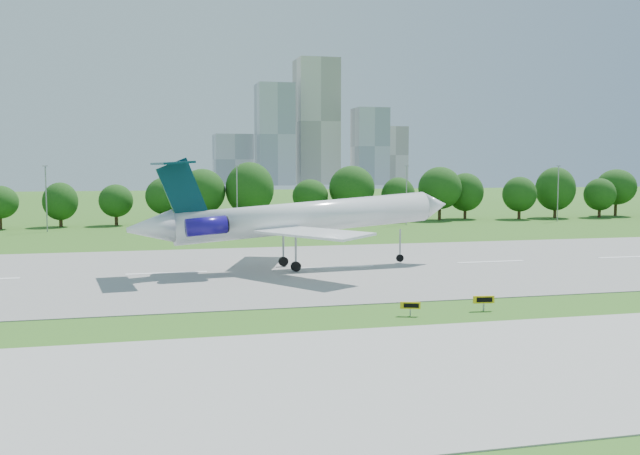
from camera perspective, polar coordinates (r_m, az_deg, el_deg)
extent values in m
plane|color=#2F5716|center=(57.83, -11.52, -7.29)|extent=(600.00, 600.00, 0.00)
cube|color=gray|center=(82.42, -12.17, -3.61)|extent=(400.00, 45.00, 0.08)
cube|color=#ADADA8|center=(40.42, -10.54, -12.61)|extent=(400.00, 23.00, 0.08)
cylinder|color=#382314|center=(149.96, -20.51, 0.70)|extent=(0.70, 0.70, 3.60)
sphere|color=#0F380E|center=(149.71, -20.56, 2.38)|extent=(8.40, 8.40, 8.40)
cylinder|color=#382314|center=(150.46, -5.21, 1.01)|extent=(0.70, 0.70, 3.60)
sphere|color=#0F380E|center=(150.22, -5.23, 2.68)|extent=(8.40, 8.40, 8.40)
cylinder|color=#382314|center=(161.22, 9.00, 1.23)|extent=(0.70, 0.70, 3.60)
sphere|color=#0F380E|center=(160.99, 9.02, 2.79)|extent=(8.40, 8.40, 8.40)
cylinder|color=#382314|center=(180.40, 20.81, 1.36)|extent=(0.70, 0.70, 3.60)
sphere|color=#0F380E|center=(180.20, 20.86, 2.76)|extent=(8.40, 8.40, 8.40)
cylinder|color=gray|center=(139.81, -21.05, 2.12)|extent=(0.24, 0.24, 12.00)
cube|color=gray|center=(139.67, -21.13, 4.62)|extent=(0.90, 0.25, 0.18)
cylinder|color=gray|center=(139.66, -6.66, 2.41)|extent=(0.24, 0.24, 12.00)
cube|color=gray|center=(139.52, -6.68, 4.92)|extent=(0.90, 0.25, 0.18)
cylinder|color=gray|center=(148.03, 6.93, 2.55)|extent=(0.24, 0.24, 12.00)
cube|color=gray|center=(147.90, 6.96, 4.92)|extent=(0.90, 0.25, 0.18)
cylinder|color=gray|center=(163.62, 18.50, 2.56)|extent=(0.24, 0.24, 12.00)
cube|color=gray|center=(163.50, 18.56, 4.70)|extent=(0.90, 0.25, 0.18)
cube|color=#B2B2B7|center=(443.62, -3.65, 7.41)|extent=(22.00, 22.00, 62.00)
cube|color=beige|center=(464.81, -0.30, 8.42)|extent=(26.00, 26.00, 80.00)
cube|color=#B2B2B7|center=(452.85, 4.01, 6.47)|extent=(20.00, 20.00, 48.00)
cube|color=beige|center=(483.74, 5.72, 5.77)|extent=(18.00, 18.00, 38.00)
cube|color=#B2B2B7|center=(464.65, -6.98, 5.42)|extent=(24.00, 24.00, 32.00)
cylinder|color=white|center=(83.69, -1.13, 0.83)|extent=(31.45, 7.64, 5.55)
cone|color=white|center=(90.92, 9.12, 1.77)|extent=(3.97, 4.05, 3.82)
cone|color=white|center=(79.45, -13.44, -0.04)|extent=(5.61, 4.27, 3.93)
cube|color=white|center=(76.36, -0.59, -0.44)|extent=(11.60, 14.15, 0.58)
cube|color=white|center=(90.04, -3.82, 0.38)|extent=(9.01, 14.40, 0.58)
cube|color=#052F39|center=(79.75, -10.99, 2.98)|extent=(5.58, 1.23, 7.07)
cube|color=#052F39|center=(79.53, -11.76, 5.08)|extent=(4.57, 10.19, 0.43)
cylinder|color=navy|center=(77.73, -9.09, 0.11)|extent=(4.68, 2.53, 2.23)
cylinder|color=navy|center=(82.99, -9.86, 0.40)|extent=(4.68, 2.53, 2.23)
cylinder|color=gray|center=(89.01, 6.42, -1.29)|extent=(0.21, 0.21, 3.63)
cylinder|color=black|center=(89.22, 6.41, -2.45)|extent=(0.96, 0.43, 0.93)
cylinder|color=gray|center=(81.21, -1.95, -1.87)|extent=(0.25, 0.25, 3.63)
cylinder|color=black|center=(81.45, -1.95, -3.13)|extent=(1.19, 0.61, 1.14)
cylinder|color=gray|center=(85.50, -2.95, -1.53)|extent=(0.25, 0.25, 3.63)
cylinder|color=black|center=(85.72, -2.95, -2.73)|extent=(1.19, 0.61, 1.14)
cube|color=gray|center=(61.79, 12.95, -6.15)|extent=(0.13, 0.13, 0.79)
cube|color=#E0BA0B|center=(61.69, 12.96, -5.64)|extent=(1.82, 0.43, 0.62)
cube|color=black|center=(61.57, 13.00, -5.66)|extent=(1.35, 0.20, 0.40)
cube|color=gray|center=(58.70, 7.23, -6.69)|extent=(0.13, 0.13, 0.72)
cube|color=#E0BA0B|center=(58.60, 7.24, -6.20)|extent=(1.61, 0.72, 0.57)
cube|color=black|center=(58.49, 7.24, -6.22)|extent=(1.17, 0.43, 0.36)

